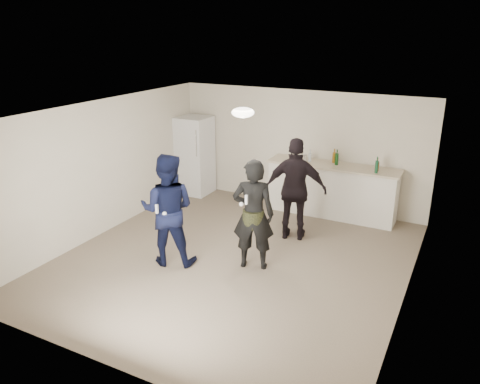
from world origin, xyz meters
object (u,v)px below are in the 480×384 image
at_px(woman, 253,215).
at_px(spectator, 296,190).
at_px(shaker, 305,158).
at_px(fridge, 195,156).
at_px(counter, 332,191).
at_px(man, 168,210).

distance_m(woman, spectator, 1.36).
height_order(shaker, spectator, spectator).
distance_m(fridge, spectator, 3.26).
height_order(fridge, woman, woman).
xyz_separation_m(counter, woman, (-0.48, -2.74, 0.39)).
height_order(man, woman, man).
distance_m(fridge, man, 3.48).
bearing_deg(fridge, man, -64.96).
bearing_deg(fridge, shaker, -0.14).
distance_m(counter, shaker, 0.87).
relative_size(fridge, man, 0.96).
relative_size(man, spectator, 0.99).
height_order(counter, man, man).
height_order(woman, spectator, spectator).
height_order(man, spectator, spectator).
bearing_deg(spectator, man, 36.65).
distance_m(counter, woman, 2.81).
bearing_deg(spectator, fridge, -37.89).
bearing_deg(spectator, woman, 67.35).
xyz_separation_m(man, woman, (1.30, 0.49, -0.02)).
xyz_separation_m(counter, man, (-1.78, -3.22, 0.41)).
bearing_deg(woman, man, 2.16).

